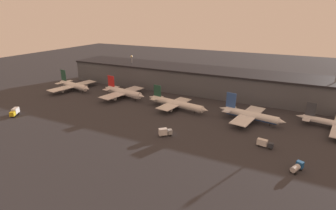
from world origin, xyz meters
TOP-DOWN VIEW (x-y plane):
  - ground at (0.00, 0.00)m, footprint 600.00×600.00m
  - terminal_building at (0.00, 76.01)m, footprint 238.34×31.24m
  - airplane_0 at (-99.38, 36.12)m, footprint 36.83×38.52m
  - airplane_1 at (-54.67, 37.58)m, footprint 37.95×35.69m
  - airplane_2 at (-12.69, 32.92)m, footprint 43.08×27.22m
  - airplane_3 at (30.83, 33.31)m, footprint 36.41×33.15m
  - service_vehicle_0 at (-2.08, -2.92)m, footprint 6.29×5.84m
  - service_vehicle_1 at (-91.06, -17.06)m, footprint 6.24×7.97m
  - service_vehicle_2 at (41.69, 6.46)m, footprint 7.05×3.11m
  - service_vehicle_3 at (54.85, -7.59)m, footprint 4.65×6.58m
  - lamp_post_0 at (-70.77, 72.93)m, footprint 1.80×1.80m
  - lamp_post_1 at (70.69, 72.93)m, footprint 1.80×1.80m

SIDE VIEW (x-z plane):
  - ground at x=0.00m, z-range 0.00..0.00m
  - service_vehicle_3 at x=54.85m, z-range 0.12..3.45m
  - service_vehicle_2 at x=41.69m, z-range 0.19..3.64m
  - service_vehicle_0 at x=-2.08m, z-range 0.18..4.04m
  - service_vehicle_1 at x=-91.06m, z-range 0.19..4.04m
  - airplane_2 at x=-12.69m, z-range -2.91..9.91m
  - airplane_3 at x=30.83m, z-range -3.45..10.54m
  - airplane_0 at x=-99.38m, z-range -3.46..10.75m
  - airplane_1 at x=-54.67m, z-range -3.01..10.75m
  - terminal_building at x=0.00m, z-range 0.04..17.14m
  - lamp_post_0 at x=-70.77m, z-range 3.31..26.50m
  - lamp_post_1 at x=70.69m, z-range 3.49..30.40m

